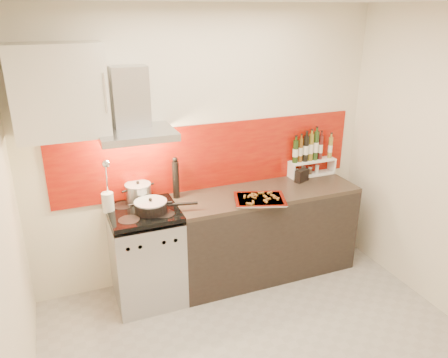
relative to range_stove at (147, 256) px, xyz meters
name	(u,v)px	position (x,y,z in m)	size (l,w,h in m)	color
floor	(269,356)	(0.70, -1.10, -0.44)	(3.40, 3.40, 0.00)	#9E9991
back_wall	(207,148)	(0.70, 0.30, 0.86)	(3.40, 0.02, 2.60)	silver
backsplash	(212,156)	(0.75, 0.29, 0.78)	(3.00, 0.02, 0.64)	#8A0907
range_stove	(147,256)	(0.00, 0.00, 0.00)	(0.60, 0.60, 0.91)	#B7B7BA
counter	(265,232)	(1.20, 0.00, 0.01)	(1.80, 0.60, 0.90)	black
range_hood	(133,112)	(0.00, 0.14, 1.30)	(0.62, 0.50, 0.61)	#B7B7BA
upper_cabinet	(59,92)	(-0.55, 0.13, 1.51)	(0.70, 0.35, 0.72)	beige
stock_pot	(138,193)	(0.00, 0.19, 0.56)	(0.23, 0.23, 0.20)	#B7B7BA
saute_pan	(152,206)	(0.06, -0.06, 0.52)	(0.54, 0.28, 0.13)	black
utensil_jar	(108,196)	(-0.28, 0.09, 0.60)	(0.10, 0.16, 0.49)	silver
pepper_mill	(176,178)	(0.35, 0.17, 0.65)	(0.06, 0.06, 0.40)	black
step_shelf	(311,156)	(1.82, 0.22, 0.67)	(0.51, 0.14, 0.47)	white
caddy_box	(302,176)	(1.65, 0.09, 0.52)	(0.15, 0.07, 0.13)	black
baking_tray	(260,199)	(1.04, -0.18, 0.47)	(0.55, 0.48, 0.03)	silver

